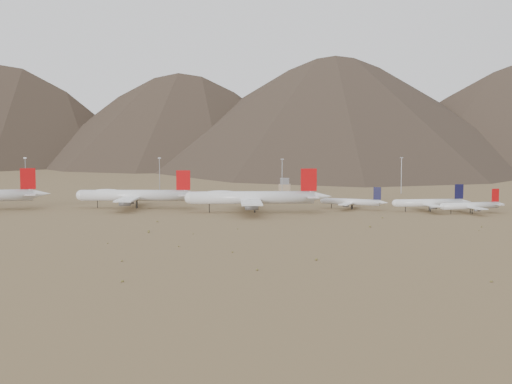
# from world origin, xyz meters

# --- Properties ---
(ground) EXTENTS (3000.00, 3000.00, 0.00)m
(ground) POSITION_xyz_m (0.00, 0.00, 0.00)
(ground) COLOR olive
(ground) RESTS_ON ground
(mountain_ridge) EXTENTS (4400.00, 1000.00, 300.00)m
(mountain_ridge) POSITION_xyz_m (0.00, 900.00, 150.00)
(mountain_ridge) COLOR #4A382C
(mountain_ridge) RESTS_ON ground
(widebody_centre) EXTENTS (72.53, 55.64, 21.53)m
(widebody_centre) POSITION_xyz_m (-53.24, 37.59, 7.42)
(widebody_centre) COLOR white
(widebody_centre) RESTS_ON ground
(widebody_east) EXTENTS (79.12, 61.26, 23.53)m
(widebody_east) POSITION_xyz_m (14.70, 20.58, 8.11)
(widebody_east) COLOR white
(widebody_east) RESTS_ON ground
(narrowbody_a) EXTENTS (37.22, 27.85, 12.88)m
(narrowbody_a) POSITION_xyz_m (69.31, 39.12, 4.18)
(narrowbody_a) COLOR white
(narrowbody_a) RESTS_ON ground
(narrowbody_b) EXTENTS (44.28, 32.34, 14.73)m
(narrowbody_b) POSITION_xyz_m (110.85, 30.71, 4.78)
(narrowbody_b) COLOR white
(narrowbody_b) RESTS_ON ground
(narrowbody_c) EXTENTS (37.68, 28.05, 12.89)m
(narrowbody_c) POSITION_xyz_m (130.94, 22.39, 4.18)
(narrowbody_c) COLOR white
(narrowbody_c) RESTS_ON ground
(control_tower) EXTENTS (8.00, 8.00, 12.00)m
(control_tower) POSITION_xyz_m (30.00, 120.00, 5.32)
(control_tower) COLOR tan
(control_tower) RESTS_ON ground
(mast_far_west) EXTENTS (2.00, 0.60, 25.70)m
(mast_far_west) POSITION_xyz_m (-148.17, 119.88, 14.20)
(mast_far_west) COLOR gray
(mast_far_west) RESTS_ON ground
(mast_west) EXTENTS (2.00, 0.60, 25.70)m
(mast_west) POSITION_xyz_m (-55.62, 122.79, 14.20)
(mast_west) COLOR gray
(mast_west) RESTS_ON ground
(mast_centre) EXTENTS (2.00, 0.60, 25.70)m
(mast_centre) POSITION_xyz_m (28.55, 107.53, 14.20)
(mast_centre) COLOR gray
(mast_centre) RESTS_ON ground
(mast_east) EXTENTS (2.00, 0.60, 25.70)m
(mast_east) POSITION_xyz_m (111.05, 142.08, 14.20)
(mast_east) COLOR gray
(mast_east) RESTS_ON ground
(desert_scrub) EXTENTS (404.33, 164.74, 0.86)m
(desert_scrub) POSITION_xyz_m (14.47, -97.91, 0.32)
(desert_scrub) COLOR olive
(desert_scrub) RESTS_ON ground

